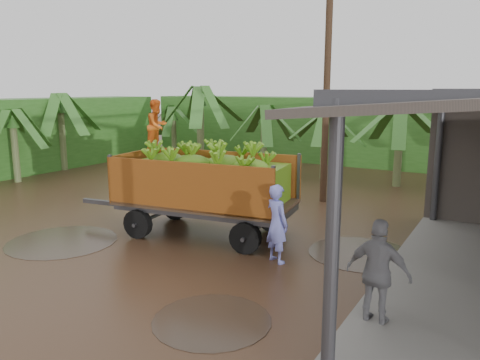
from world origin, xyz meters
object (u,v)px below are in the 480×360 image
(utility_pole, at_px, (327,82))
(man_blue, at_px, (277,224))
(banana_trailer, at_px, (205,184))
(man_grey, at_px, (378,273))

(utility_pole, bearing_deg, man_blue, -79.04)
(banana_trailer, bearing_deg, man_blue, -26.48)
(man_blue, xyz_separation_m, utility_pole, (-1.23, 6.37, 3.37))
(man_blue, height_order, utility_pole, utility_pole)
(banana_trailer, relative_size, man_grey, 3.56)
(man_grey, bearing_deg, banana_trailer, -23.83)
(man_grey, bearing_deg, man_blue, -30.45)
(banana_trailer, xyz_separation_m, utility_pole, (1.48, 5.46, 2.85))
(man_grey, xyz_separation_m, utility_pole, (-4.12, 8.25, 3.36))
(banana_trailer, distance_m, man_blue, 2.90)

